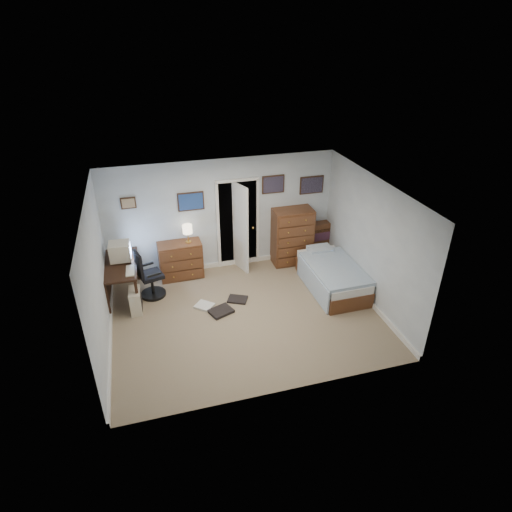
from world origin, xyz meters
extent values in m
cube|color=gray|center=(0.00, 0.00, -0.01)|extent=(5.00, 4.00, 0.02)
cube|color=black|center=(-2.20, 1.27, 0.76)|extent=(0.67, 1.38, 0.04)
cube|color=black|center=(-2.49, 0.65, 0.37)|extent=(0.05, 0.05, 0.74)
cube|color=black|center=(-1.95, 0.63, 0.37)|extent=(0.05, 0.05, 0.74)
cube|color=black|center=(-2.45, 1.92, 0.37)|extent=(0.05, 0.05, 0.74)
cube|color=black|center=(-1.91, 1.90, 0.37)|extent=(0.05, 0.05, 0.74)
cube|color=black|center=(-2.49, 1.28, 0.42)|extent=(0.07, 1.25, 0.52)
cube|color=beige|center=(-2.18, 1.42, 0.98)|extent=(0.41, 0.39, 0.35)
cube|color=#8CB2F2|center=(-1.98, 1.42, 0.98)|extent=(0.02, 0.29, 0.23)
cube|color=beige|center=(-2.18, 1.42, 0.79)|extent=(0.27, 0.27, 0.02)
cube|color=beige|center=(-2.02, 0.92, 0.79)|extent=(0.17, 0.42, 0.03)
cube|color=beige|center=(-2.00, 0.72, 0.23)|extent=(0.22, 0.44, 0.47)
cube|color=black|center=(-1.89, 0.72, 0.23)|extent=(0.02, 0.31, 0.37)
cylinder|color=black|center=(-1.65, 1.19, 0.03)|extent=(0.63, 0.63, 0.06)
cylinder|color=black|center=(-1.65, 1.19, 0.24)|extent=(0.07, 0.07, 0.39)
cube|color=black|center=(-1.65, 1.19, 0.48)|extent=(0.53, 0.53, 0.08)
cube|color=black|center=(-1.86, 1.13, 0.78)|extent=(0.16, 0.39, 0.53)
cube|color=black|center=(-1.59, 0.96, 0.61)|extent=(0.29, 0.13, 0.04)
cube|color=black|center=(-1.72, 1.41, 0.61)|extent=(0.29, 0.13, 0.04)
cube|color=maroon|center=(-2.32, 2.08, 0.38)|extent=(0.16, 0.16, 0.77)
cube|color=brown|center=(-0.99, 1.77, 0.41)|extent=(0.93, 0.49, 0.82)
cylinder|color=gold|center=(-0.79, 1.77, 0.83)|extent=(0.13, 0.13, 0.02)
cylinder|color=gold|center=(-0.79, 1.77, 0.95)|extent=(0.03, 0.03, 0.24)
cylinder|color=beige|center=(-0.79, 1.77, 1.12)|extent=(0.21, 0.21, 0.18)
cube|color=black|center=(0.35, 2.30, 1.00)|extent=(0.90, 0.60, 2.00)
cube|color=white|center=(-0.10, 1.97, 1.00)|extent=(0.06, 0.05, 2.00)
cube|color=white|center=(0.80, 1.97, 1.00)|extent=(0.06, 0.05, 2.00)
cube|color=white|center=(0.35, 1.97, 2.02)|extent=(0.96, 0.05, 0.06)
cube|color=white|center=(0.31, 1.86, 1.00)|extent=(0.31, 0.77, 2.00)
sphere|color=gold|center=(0.62, 1.71, 1.00)|extent=(0.06, 0.06, 0.06)
cube|color=brown|center=(1.55, 1.75, 0.65)|extent=(0.90, 0.54, 1.31)
cube|color=brown|center=(2.39, 1.88, 0.42)|extent=(0.95, 0.30, 0.85)
cube|color=black|center=(2.40, 1.80, 0.58)|extent=(0.87, 0.15, 0.28)
cube|color=maroon|center=(2.40, 1.80, 0.54)|extent=(0.76, 0.16, 0.21)
cube|color=brown|center=(2.00, 0.47, 0.16)|extent=(0.94, 1.86, 0.32)
cube|color=white|center=(2.00, 0.47, 0.41)|extent=(0.91, 1.82, 0.17)
cube|color=#5C80AB|center=(2.00, 0.38, 0.51)|extent=(1.00, 1.58, 0.09)
cube|color=#5C80AB|center=(1.51, 0.37, 0.26)|extent=(0.06, 1.57, 0.50)
cube|color=#6989A9|center=(1.99, 1.16, 0.54)|extent=(0.51, 0.36, 0.12)
cube|color=#331E11|center=(-1.90, 1.98, 1.75)|extent=(0.30, 0.03, 0.24)
cube|color=#996C53|center=(-1.90, 1.96, 1.75)|extent=(0.25, 0.01, 0.19)
cube|color=#331E11|center=(-0.65, 1.98, 1.65)|extent=(0.55, 0.03, 0.40)
cube|color=navy|center=(-0.65, 1.96, 1.65)|extent=(0.50, 0.01, 0.35)
cube|color=#331E11|center=(1.15, 1.98, 1.85)|extent=(0.50, 0.03, 0.40)
cube|color=black|center=(1.15, 1.96, 1.85)|extent=(0.45, 0.01, 0.35)
cube|color=#331E11|center=(2.05, 1.98, 1.75)|extent=(0.55, 0.03, 0.40)
cube|color=black|center=(2.05, 1.96, 1.75)|extent=(0.50, 0.01, 0.35)
cube|color=silver|center=(-0.72, 0.49, 0.02)|extent=(0.44, 0.43, 0.05)
cube|color=black|center=(-0.03, 0.54, 0.02)|extent=(0.47, 0.42, 0.04)
cube|color=black|center=(-0.44, 0.22, 0.03)|extent=(0.52, 0.47, 0.06)
camera|label=1|loc=(-1.61, -6.43, 4.97)|focal=30.00mm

